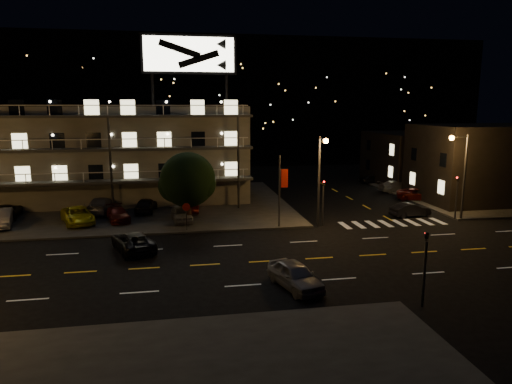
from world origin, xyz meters
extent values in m
plane|color=black|center=(0.00, 0.00, 0.00)|extent=(140.00, 140.00, 0.00)
cube|color=#343331|center=(-14.00, 20.00, 0.07)|extent=(44.00, 24.00, 0.15)
cube|color=#343331|center=(30.00, 20.00, 0.07)|extent=(16.00, 24.00, 0.15)
cube|color=gray|center=(-10.00, 24.00, 5.00)|extent=(28.00, 12.00, 10.00)
cube|color=gray|center=(-10.00, 24.00, 10.25)|extent=(28.00, 12.00, 0.50)
cube|color=#343331|center=(-10.00, 17.10, 3.15)|extent=(28.00, 1.80, 0.25)
cube|color=#343331|center=(-10.00, 17.10, 6.35)|extent=(28.00, 1.80, 0.25)
cube|color=#343331|center=(-10.00, 17.10, 9.55)|extent=(28.00, 1.80, 0.25)
cylinder|color=black|center=(-6.00, 22.00, 12.25)|extent=(0.36, 0.36, 3.50)
cylinder|color=black|center=(2.00, 22.00, 12.25)|extent=(0.36, 0.36, 3.50)
cube|color=black|center=(-2.00, 22.00, 16.00)|extent=(10.20, 0.50, 4.20)
cube|color=white|center=(-2.00, 21.70, 16.00)|extent=(9.60, 0.06, 3.60)
cube|color=black|center=(30.00, 16.00, 4.25)|extent=(14.00, 10.00, 8.50)
cube|color=black|center=(30.00, 28.00, 3.50)|extent=(14.00, 12.00, 7.00)
cube|color=black|center=(0.00, 70.00, 12.00)|extent=(120.00, 20.00, 24.00)
cylinder|color=#2D2D30|center=(8.50, 8.30, 4.00)|extent=(0.20, 0.20, 8.00)
cylinder|color=#2D2D30|center=(8.50, 7.50, 7.80)|extent=(0.12, 1.80, 0.12)
sphere|color=#FFA23F|center=(8.50, 6.70, 7.70)|extent=(0.44, 0.44, 0.44)
cylinder|color=#2D2D30|center=(22.50, 8.30, 4.00)|extent=(0.20, 0.20, 8.00)
cylinder|color=#2D2D30|center=(21.70, 8.30, 7.80)|extent=(1.80, 0.12, 0.12)
sphere|color=#FFA23F|center=(20.90, 8.30, 7.70)|extent=(0.44, 0.44, 0.44)
cylinder|color=#2D2D30|center=(9.00, 8.50, 1.80)|extent=(0.14, 0.14, 3.60)
imported|color=black|center=(9.00, 8.50, 4.10)|extent=(0.20, 0.16, 1.00)
sphere|color=#FF0C0C|center=(9.00, 8.38, 4.00)|extent=(0.14, 0.14, 0.14)
cylinder|color=#2D2D30|center=(9.00, -8.50, 1.80)|extent=(0.14, 0.14, 3.60)
imported|color=black|center=(9.00, -8.50, 4.10)|extent=(0.20, 0.16, 1.00)
sphere|color=#FF0C0C|center=(9.00, -8.38, 4.00)|extent=(0.14, 0.14, 0.14)
cylinder|color=#2D2D30|center=(22.00, 8.50, 1.80)|extent=(0.14, 0.14, 3.60)
imported|color=black|center=(22.00, 8.50, 4.10)|extent=(0.16, 0.20, 1.00)
sphere|color=#FF0C0C|center=(21.88, 8.50, 4.00)|extent=(0.14, 0.14, 0.14)
cylinder|color=#2D2D30|center=(5.00, 8.40, 3.20)|extent=(0.16, 0.16, 6.40)
cube|color=#AB160C|center=(5.45, 8.40, 4.40)|extent=(0.60, 0.04, 1.60)
cylinder|color=#2D2D30|center=(-3.00, 8.60, 1.10)|extent=(0.08, 0.08, 2.20)
cylinder|color=#AB160C|center=(-3.00, 8.55, 2.15)|extent=(0.91, 0.04, 0.91)
cylinder|color=black|center=(-2.75, 10.90, 1.28)|extent=(0.47, 0.47, 2.26)
sphere|color=black|center=(-2.75, 10.90, 4.11)|extent=(4.91, 4.91, 4.91)
sphere|color=black|center=(-3.89, 11.27, 3.55)|extent=(3.02, 3.02, 3.02)
sphere|color=black|center=(-1.72, 10.52, 3.73)|extent=(2.83, 2.83, 2.83)
imported|color=gray|center=(-18.92, 12.48, 0.91)|extent=(2.67, 4.88, 1.52)
imported|color=yellow|center=(-12.60, 12.63, 0.86)|extent=(4.00, 5.63, 1.42)
imported|color=#4F100B|center=(-9.17, 12.92, 0.77)|extent=(2.86, 4.62, 1.25)
imported|color=gray|center=(-3.39, 11.82, 0.86)|extent=(2.17, 4.32, 1.41)
imported|color=black|center=(-19.62, 15.82, 0.80)|extent=(2.65, 4.88, 1.30)
imported|color=gray|center=(-11.12, 16.50, 0.92)|extent=(2.66, 5.50, 1.54)
imported|color=black|center=(-6.82, 15.97, 0.88)|extent=(2.25, 4.45, 1.45)
imported|color=#4F100B|center=(-2.41, 15.57, 0.88)|extent=(1.75, 4.49, 1.46)
imported|color=black|center=(18.45, 10.40, 0.65)|extent=(4.13, 1.95, 1.31)
imported|color=#4F100B|center=(23.27, 17.39, 0.68)|extent=(5.38, 4.07, 1.36)
imported|color=gray|center=(23.32, 22.54, 0.70)|extent=(4.90, 2.14, 1.40)
imported|color=black|center=(22.93, 29.10, 0.62)|extent=(3.73, 1.75, 1.23)
imported|color=gray|center=(2.98, -4.83, 0.76)|extent=(2.93, 4.79, 1.52)
imported|color=black|center=(-7.02, 4.06, 0.71)|extent=(3.94, 5.59, 1.41)
camera|label=1|loc=(-3.63, -29.40, 10.50)|focal=32.00mm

